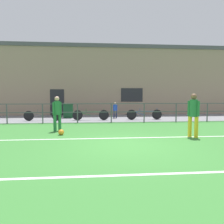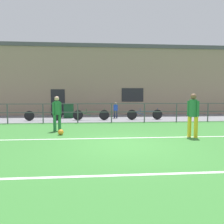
% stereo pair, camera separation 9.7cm
% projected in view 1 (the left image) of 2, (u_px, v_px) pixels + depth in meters
% --- Properties ---
extents(ground, '(60.00, 44.00, 0.04)m').
position_uv_depth(ground, '(128.00, 145.00, 7.36)').
color(ground, '#387A33').
extents(field_line_touchline, '(36.00, 0.11, 0.00)m').
position_uv_depth(field_line_touchline, '(123.00, 138.00, 8.51)').
color(field_line_touchline, white).
rests_on(field_line_touchline, ground).
extents(field_line_hash, '(36.00, 0.11, 0.00)m').
position_uv_depth(field_line_hash, '(150.00, 174.00, 4.61)').
color(field_line_hash, white).
rests_on(field_line_hash, ground).
extents(pavement_strip, '(48.00, 5.00, 0.02)m').
position_uv_depth(pavement_strip, '(108.00, 118.00, 15.79)').
color(pavement_strip, slate).
rests_on(pavement_strip, ground).
extents(perimeter_fence, '(36.07, 0.07, 1.15)m').
position_uv_depth(perimeter_fence, '(111.00, 110.00, 13.25)').
color(perimeter_fence, '#474C51').
rests_on(perimeter_fence, ground).
extents(clubhouse_facade, '(28.00, 2.56, 5.77)m').
position_uv_depth(clubhouse_facade, '(105.00, 81.00, 19.24)').
color(clubhouse_facade, gray).
rests_on(clubhouse_facade, ground).
extents(player_striker, '(0.38, 0.29, 1.58)m').
position_uv_depth(player_striker, '(57.00, 111.00, 10.08)').
color(player_striker, '#237038').
rests_on(player_striker, ground).
extents(player_winger, '(0.36, 0.36, 1.70)m').
position_uv_depth(player_winger, '(193.00, 113.00, 8.62)').
color(player_winger, gold).
rests_on(player_winger, ground).
extents(soccer_ball_match, '(0.23, 0.23, 0.23)m').
position_uv_depth(soccer_ball_match, '(61.00, 132.00, 9.13)').
color(soccer_ball_match, orange).
rests_on(soccer_ball_match, ground).
extents(spectator_child, '(0.30, 0.19, 1.10)m').
position_uv_depth(spectator_child, '(115.00, 109.00, 15.65)').
color(spectator_child, '#232D4C').
rests_on(spectator_child, pavement_strip).
extents(bicycle_parked_0, '(2.37, 0.04, 0.76)m').
position_uv_depth(bicycle_parked_0, '(144.00, 114.00, 14.69)').
color(bicycle_parked_0, black).
rests_on(bicycle_parked_0, pavement_strip).
extents(bicycle_parked_1, '(2.35, 0.04, 0.75)m').
position_uv_depth(bicycle_parked_1, '(91.00, 115.00, 14.36)').
color(bicycle_parked_1, black).
rests_on(bicycle_parked_1, pavement_strip).
extents(bicycle_parked_2, '(2.36, 0.04, 0.73)m').
position_uv_depth(bicycle_parked_2, '(43.00, 115.00, 14.08)').
color(bicycle_parked_2, black).
rests_on(bicycle_parked_2, pavement_strip).
extents(trash_bin_0, '(0.69, 0.58, 1.02)m').
position_uv_depth(trash_bin_0, '(68.00, 111.00, 15.86)').
color(trash_bin_0, '#194C28').
rests_on(trash_bin_0, pavement_strip).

